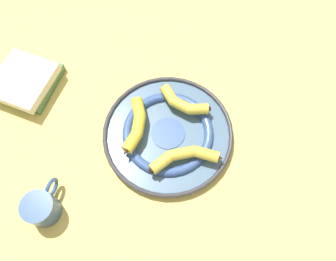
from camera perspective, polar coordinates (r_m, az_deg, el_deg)
name	(u,v)px	position (r m, az deg, el deg)	size (l,w,h in m)	color
ground_plane	(161,133)	(0.93, -1.28, -0.45)	(2.80, 2.80, 0.00)	#E5CC6B
decorative_bowl	(168,134)	(0.91, 0.00, -0.54)	(0.36, 0.36, 0.04)	slate
banana_a	(136,126)	(0.89, -5.55, 0.78)	(0.08, 0.17, 0.03)	yellow
banana_b	(182,103)	(0.92, 2.44, 4.88)	(0.13, 0.12, 0.03)	gold
banana_c	(185,156)	(0.85, 2.98, -4.50)	(0.20, 0.06, 0.03)	gold
book_stack	(27,81)	(1.06, -23.33, 7.92)	(0.22, 0.23, 0.06)	#4C754C
coffee_mug	(42,208)	(0.89, -21.14, -12.40)	(0.08, 0.12, 0.08)	#335184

